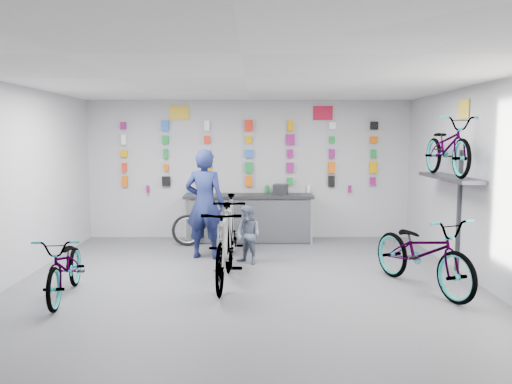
{
  "coord_description": "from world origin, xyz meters",
  "views": [
    {
      "loc": [
        0.13,
        -6.88,
        2.21
      ],
      "look_at": [
        0.15,
        1.4,
        1.29
      ],
      "focal_mm": 35.0,
      "sensor_mm": 36.0,
      "label": 1
    }
  ],
  "objects_px": {
    "bike_right": "(423,252)",
    "customer": "(248,235)",
    "bike_center": "(225,245)",
    "counter": "(249,219)",
    "bike_service": "(230,228)",
    "bike_left": "(66,266)",
    "clerk": "(205,204)"
  },
  "relations": [
    {
      "from": "bike_right",
      "to": "customer",
      "type": "relative_size",
      "value": 2.06
    },
    {
      "from": "bike_center",
      "to": "customer",
      "type": "relative_size",
      "value": 1.97
    },
    {
      "from": "counter",
      "to": "bike_center",
      "type": "xyz_separation_m",
      "value": [
        -0.32,
        -3.14,
        0.12
      ]
    },
    {
      "from": "bike_right",
      "to": "bike_service",
      "type": "relative_size",
      "value": 1.08
    },
    {
      "from": "customer",
      "to": "bike_left",
      "type": "bearing_deg",
      "value": -104.72
    },
    {
      "from": "bike_center",
      "to": "bike_right",
      "type": "distance_m",
      "value": 2.89
    },
    {
      "from": "bike_service",
      "to": "clerk",
      "type": "bearing_deg",
      "value": 165.01
    },
    {
      "from": "bike_right",
      "to": "bike_service",
      "type": "xyz_separation_m",
      "value": [
        -2.87,
        1.77,
        0.03
      ]
    },
    {
      "from": "counter",
      "to": "bike_left",
      "type": "bearing_deg",
      "value": -123.56
    },
    {
      "from": "bike_right",
      "to": "clerk",
      "type": "height_order",
      "value": "clerk"
    },
    {
      "from": "bike_center",
      "to": "counter",
      "type": "bearing_deg",
      "value": 86.77
    },
    {
      "from": "bike_right",
      "to": "clerk",
      "type": "xyz_separation_m",
      "value": [
        -3.34,
        1.89,
        0.45
      ]
    },
    {
      "from": "bike_left",
      "to": "bike_right",
      "type": "height_order",
      "value": "bike_right"
    },
    {
      "from": "clerk",
      "to": "counter",
      "type": "bearing_deg",
      "value": -107.36
    },
    {
      "from": "counter",
      "to": "bike_service",
      "type": "bearing_deg",
      "value": -101.2
    },
    {
      "from": "customer",
      "to": "bike_right",
      "type": "bearing_deg",
      "value": 8.81
    },
    {
      "from": "bike_left",
      "to": "bike_center",
      "type": "xyz_separation_m",
      "value": [
        2.15,
        0.59,
        0.16
      ]
    },
    {
      "from": "bike_service",
      "to": "bike_center",
      "type": "bearing_deg",
      "value": -90.65
    },
    {
      "from": "bike_center",
      "to": "customer",
      "type": "xyz_separation_m",
      "value": [
        0.33,
        1.26,
        -0.09
      ]
    },
    {
      "from": "bike_left",
      "to": "clerk",
      "type": "distance_m",
      "value": 2.89
    },
    {
      "from": "counter",
      "to": "customer",
      "type": "distance_m",
      "value": 1.88
    },
    {
      "from": "bike_left",
      "to": "bike_service",
      "type": "xyz_separation_m",
      "value": [
        2.16,
        2.15,
        0.14
      ]
    },
    {
      "from": "bike_left",
      "to": "bike_center",
      "type": "bearing_deg",
      "value": 8.25
    },
    {
      "from": "clerk",
      "to": "bike_right",
      "type": "bearing_deg",
      "value": 161.4
    },
    {
      "from": "counter",
      "to": "clerk",
      "type": "distance_m",
      "value": 1.72
    },
    {
      "from": "bike_center",
      "to": "bike_left",
      "type": "bearing_deg",
      "value": -162.1
    },
    {
      "from": "bike_left",
      "to": "bike_service",
      "type": "height_order",
      "value": "bike_service"
    },
    {
      "from": "bike_center",
      "to": "clerk",
      "type": "distance_m",
      "value": 1.79
    },
    {
      "from": "counter",
      "to": "customer",
      "type": "relative_size",
      "value": 2.65
    },
    {
      "from": "bike_left",
      "to": "customer",
      "type": "xyz_separation_m",
      "value": [
        2.48,
        1.84,
        0.06
      ]
    },
    {
      "from": "bike_service",
      "to": "customer",
      "type": "bearing_deg",
      "value": -43.78
    },
    {
      "from": "bike_center",
      "to": "bike_service",
      "type": "relative_size",
      "value": 1.04
    }
  ]
}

